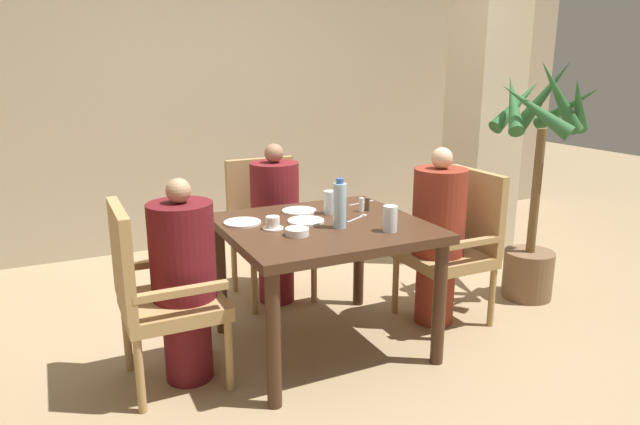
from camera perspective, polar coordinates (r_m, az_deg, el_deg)
ground_plane at (r=3.38m, az=0.37°, el=-13.17°), size 16.00×16.00×0.00m
wall_back at (r=5.10m, az=-11.04°, el=12.46°), size 8.00×0.06×2.80m
pillar_stone at (r=4.78m, az=16.18°, el=11.42°), size 0.44×0.44×2.70m
dining_table at (r=3.13m, az=0.39°, el=-2.86°), size 1.06×0.99×0.73m
chair_left_side at (r=2.91m, az=-16.15°, el=-7.48°), size 0.49×0.49×0.94m
diner_in_left_chair at (r=2.92m, az=-13.44°, el=-6.52°), size 0.32×0.32×1.05m
chair_far_side at (r=3.94m, az=-5.24°, el=-1.11°), size 0.49×0.49×0.94m
diner_in_far_chair at (r=3.80m, az=-4.50°, el=-0.97°), size 0.32×0.32×1.08m
chair_right_side at (r=3.65m, az=13.44°, el=-2.77°), size 0.49×0.49×0.94m
diner_in_right_chair at (r=3.54m, az=11.70°, el=-2.21°), size 0.32×0.32×1.10m
potted_palm at (r=4.06m, az=20.78°, el=1.84°), size 0.68×0.67×1.62m
plate_main_left at (r=3.13m, az=-1.42°, el=-0.85°), size 0.20×0.20×0.01m
plate_main_right at (r=3.34m, az=-2.10°, el=0.16°), size 0.20×0.20×0.01m
plate_dessert_center at (r=3.13m, az=-7.76°, el=-1.00°), size 0.20×0.20×0.01m
teacup_with_saucer at (r=3.00m, az=-4.74°, el=-1.10°), size 0.11×0.11×0.07m
bowl_small at (r=2.89m, az=-2.30°, el=-1.94°), size 0.12×0.12×0.04m
water_bottle at (r=2.99m, az=1.99°, el=0.76°), size 0.07×0.07×0.27m
glass_tall_near at (r=2.96m, az=7.02°, el=-0.62°), size 0.08×0.08×0.14m
glass_tall_mid at (r=3.28m, az=1.02°, el=1.01°), size 0.08×0.08×0.14m
salt_shaker at (r=3.35m, az=4.17°, el=0.80°), size 0.03×0.03×0.08m
pepper_shaker at (r=3.37m, az=4.75°, el=0.83°), size 0.03×0.03×0.08m
fork_beside_plate at (r=3.22m, az=3.87°, el=-0.51°), size 0.18×0.11×0.00m
knife_beside_plate at (r=3.56m, az=4.25°, el=0.99°), size 0.21×0.06×0.00m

